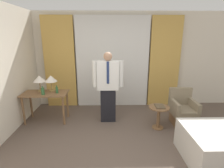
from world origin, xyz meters
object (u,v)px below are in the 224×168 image
at_px(person, 108,85).
at_px(desk, 45,98).
at_px(armchair, 182,111).
at_px(book, 160,106).
at_px(table_lamp_right, 51,79).
at_px(bottle_near_edge, 43,91).
at_px(side_table, 159,114).
at_px(table_lamp_left, 39,79).
at_px(bottle_by_lamp, 57,90).

bearing_deg(person, desk, 178.97).
xyz_separation_m(armchair, book, (-0.62, -0.20, 0.22)).
xyz_separation_m(table_lamp_right, bottle_near_edge, (-0.13, -0.23, -0.22)).
bearing_deg(side_table, table_lamp_left, 169.36).
xyz_separation_m(desk, book, (2.65, -0.43, -0.07)).
relative_size(desk, armchair, 1.26).
relative_size(table_lamp_left, side_table, 0.76).
distance_m(table_lamp_right, bottle_near_edge, 0.35).
relative_size(desk, bottle_by_lamp, 5.51).
xyz_separation_m(table_lamp_left, armchair, (3.41, -0.32, -0.72)).
bearing_deg(table_lamp_right, bottle_by_lamp, -39.68).
distance_m(armchair, book, 0.68).
bearing_deg(armchair, book, -161.64).
distance_m(table_lamp_right, person, 1.38).
distance_m(table_lamp_left, book, 2.88).
xyz_separation_m(table_lamp_left, side_table, (2.78, -0.52, -0.68)).
xyz_separation_m(desk, bottle_near_edge, (0.00, -0.13, 0.20)).
bearing_deg(table_lamp_left, person, -4.51).
bearing_deg(table_lamp_left, desk, -36.68).
distance_m(desk, bottle_by_lamp, 0.36).
bearing_deg(armchair, bottle_near_edge, 178.37).
bearing_deg(table_lamp_right, book, -11.85).
relative_size(bottle_by_lamp, person, 0.11).
relative_size(table_lamp_right, person, 0.24).
bearing_deg(armchair, desk, 176.13).
bearing_deg(person, side_table, -19.07).
bearing_deg(bottle_near_edge, bottle_by_lamp, 18.22).
bearing_deg(bottle_near_edge, person, 3.83).
distance_m(table_lamp_left, side_table, 2.91).
height_order(table_lamp_right, book, table_lamp_right).
bearing_deg(bottle_by_lamp, armchair, -3.67).
height_order(bottle_near_edge, bottle_by_lamp, bottle_near_edge).
xyz_separation_m(bottle_near_edge, side_table, (2.64, -0.29, -0.46)).
bearing_deg(side_table, table_lamp_right, 168.22).
distance_m(person, armchair, 1.87).
distance_m(bottle_by_lamp, armchair, 3.02).
height_order(person, book, person).
height_order(desk, person, person).
relative_size(table_lamp_right, bottle_near_edge, 1.99).
bearing_deg(desk, bottle_by_lamp, -5.89).
relative_size(desk, table_lamp_left, 2.64).
bearing_deg(side_table, armchair, 17.68).
xyz_separation_m(table_lamp_left, bottle_by_lamp, (0.44, -0.13, -0.23)).
bearing_deg(person, bottle_near_edge, -176.17).
relative_size(armchair, book, 3.25).
height_order(table_lamp_left, side_table, table_lamp_left).
relative_size(person, book, 6.58).
distance_m(desk, armchair, 3.29).
xyz_separation_m(table_lamp_right, book, (2.52, -0.53, -0.50)).
relative_size(bottle_near_edge, armchair, 0.24).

